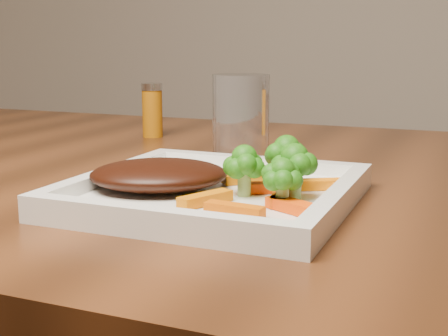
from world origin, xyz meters
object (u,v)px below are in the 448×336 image
at_px(plate, 215,197).
at_px(drinking_glass, 241,121).
at_px(steak, 159,175).
at_px(spice_shaker, 152,110).

bearing_deg(plate, drinking_glass, 103.08).
height_order(steak, spice_shaker, spice_shaker).
height_order(plate, steak, steak).
distance_m(plate, drinking_glass, 0.20).
relative_size(plate, spice_shaker, 2.93).
xyz_separation_m(plate, steak, (-0.06, -0.01, 0.02)).
relative_size(plate, drinking_glass, 2.25).
height_order(steak, drinking_glass, drinking_glass).
distance_m(spice_shaker, drinking_glass, 0.30).
height_order(plate, drinking_glass, drinking_glass).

